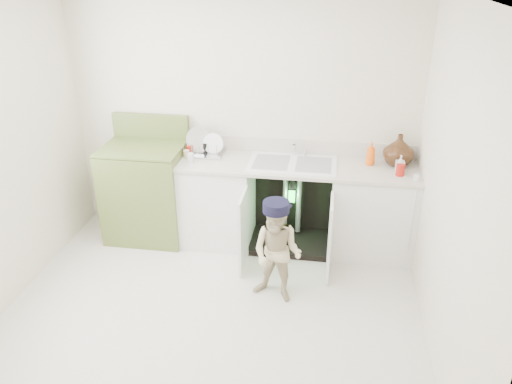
% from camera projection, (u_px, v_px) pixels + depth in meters
% --- Properties ---
extents(ground, '(3.50, 3.50, 0.00)m').
position_uv_depth(ground, '(212.00, 312.00, 4.23)').
color(ground, beige).
rests_on(ground, ground).
extents(room_shell, '(6.00, 5.50, 1.26)m').
position_uv_depth(room_shell, '(205.00, 177.00, 3.69)').
color(room_shell, beige).
rests_on(room_shell, ground).
extents(counter_run, '(2.44, 1.02, 1.20)m').
position_uv_depth(counter_run, '(294.00, 203.00, 5.02)').
color(counter_run, white).
rests_on(counter_run, ground).
extents(avocado_stove, '(0.81, 0.65, 1.25)m').
position_uv_depth(avocado_stove, '(147.00, 190.00, 5.19)').
color(avocado_stove, olive).
rests_on(avocado_stove, ground).
extents(repair_worker, '(0.53, 0.81, 0.93)m').
position_uv_depth(repair_worker, '(277.00, 252.00, 4.20)').
color(repair_worker, beige).
rests_on(repair_worker, ground).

